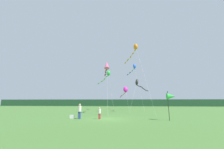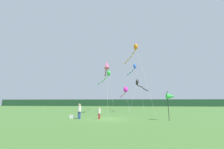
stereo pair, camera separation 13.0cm
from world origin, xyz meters
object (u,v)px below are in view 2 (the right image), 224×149
(kite_rainbow, at_px, (107,66))
(kite_blue, at_px, (134,68))
(kite_black, at_px, (139,84))
(person_child, at_px, (99,113))
(kite_magenta, at_px, (125,90))
(kite_green, at_px, (107,75))
(banner_flag_pole, at_px, (171,96))
(cooler_box, at_px, (72,117))
(person_adult, at_px, (79,110))
(kite_orange, at_px, (135,49))

(kite_rainbow, bearing_deg, kite_blue, 63.04)
(kite_black, height_order, kite_blue, kite_blue)
(person_child, relative_size, kite_magenta, 0.22)
(kite_blue, distance_m, kite_green, 6.63)
(banner_flag_pole, xyz_separation_m, kite_rainbow, (-8.02, 7.04, 5.38))
(banner_flag_pole, xyz_separation_m, kite_black, (-1.67, 19.13, 3.76))
(person_child, bearing_deg, cooler_box, 173.71)
(person_adult, bearing_deg, cooler_box, 158.88)
(cooler_box, relative_size, kite_green, 0.05)
(banner_flag_pole, distance_m, kite_blue, 19.01)
(kite_rainbow, bearing_deg, cooler_box, -118.96)
(person_child, distance_m, kite_orange, 14.32)
(kite_magenta, relative_size, kite_black, 0.63)
(kite_orange, bearing_deg, kite_blue, 87.95)
(cooler_box, bearing_deg, kite_magenta, 60.77)
(kite_orange, relative_size, kite_blue, 1.14)
(kite_rainbow, bearing_deg, kite_magenta, 60.47)
(kite_blue, bearing_deg, kite_orange, -92.05)
(person_adult, distance_m, kite_green, 16.99)
(kite_magenta, distance_m, kite_blue, 7.83)
(person_adult, xyz_separation_m, person_child, (2.37, 0.02, -0.24))
(person_adult, xyz_separation_m, kite_black, (8.67, 18.52, 5.32))
(kite_rainbow, distance_m, kite_blue, 11.66)
(kite_black, bearing_deg, person_adult, -115.09)
(kite_magenta, relative_size, kite_blue, 0.54)
(person_child, distance_m, banner_flag_pole, 8.19)
(kite_green, bearing_deg, kite_black, 23.10)
(kite_green, bearing_deg, banner_flag_pole, -60.47)
(person_child, relative_size, kite_rainbow, 0.15)
(kite_black, relative_size, kite_green, 1.04)
(person_adult, distance_m, banner_flag_pole, 10.47)
(kite_magenta, bearing_deg, kite_orange, -63.22)
(cooler_box, height_order, kite_green, kite_green)
(person_child, height_order, banner_flag_pole, banner_flag_pole)
(person_adult, height_order, kite_orange, kite_orange)
(person_child, relative_size, kite_black, 0.14)
(banner_flag_pole, distance_m, kite_orange, 12.91)
(person_adult, bearing_deg, kite_black, 64.91)
(kite_magenta, xyz_separation_m, kite_black, (3.29, 6.68, 2.12))
(kite_magenta, height_order, kite_blue, kite_blue)
(person_adult, relative_size, kite_green, 0.19)
(kite_rainbow, bearing_deg, person_child, -89.46)
(kite_rainbow, xyz_separation_m, kite_black, (6.36, 12.09, -1.62))
(person_child, bearing_deg, kite_orange, 59.38)
(cooler_box, height_order, banner_flag_pole, banner_flag_pole)
(kite_black, bearing_deg, kite_blue, -121.76)
(kite_orange, relative_size, kite_rainbow, 1.40)
(person_adult, height_order, kite_black, kite_black)
(person_adult, bearing_deg, kite_magenta, 65.56)
(person_child, xyz_separation_m, kite_rainbow, (-0.06, 6.41, 7.18))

